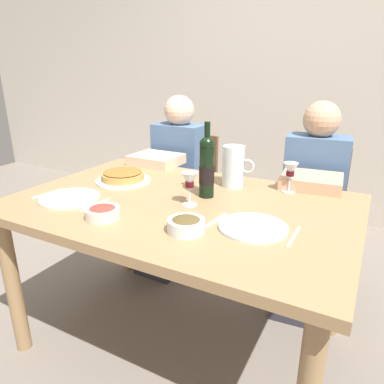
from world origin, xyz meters
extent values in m
plane|color=slate|center=(0.00, 0.00, 0.00)|extent=(8.00, 8.00, 0.00)
cube|color=beige|center=(0.00, 2.04, 1.40)|extent=(8.00, 0.10, 2.80)
cube|color=#9E7A51|center=(0.00, 0.00, 0.74)|extent=(1.50, 1.00, 0.04)
cylinder|color=#9E7A51|center=(-0.67, -0.42, 0.36)|extent=(0.07, 0.07, 0.72)
cylinder|color=#9E7A51|center=(-0.67, 0.42, 0.36)|extent=(0.07, 0.07, 0.72)
cylinder|color=#9E7A51|center=(0.67, 0.42, 0.36)|extent=(0.07, 0.07, 0.72)
cylinder|color=black|center=(0.07, 0.12, 0.88)|extent=(0.07, 0.07, 0.23)
sphere|color=black|center=(0.07, 0.12, 1.00)|extent=(0.07, 0.07, 0.07)
cylinder|color=black|center=(0.07, 0.12, 1.06)|extent=(0.03, 0.03, 0.09)
cylinder|color=black|center=(0.07, 0.12, 0.86)|extent=(0.07, 0.07, 0.08)
cylinder|color=silver|center=(0.12, 0.32, 0.86)|extent=(0.11, 0.11, 0.20)
cylinder|color=silver|center=(0.12, 0.32, 0.83)|extent=(0.10, 0.10, 0.12)
torus|color=silver|center=(0.20, 0.32, 0.87)|extent=(0.07, 0.01, 0.07)
cylinder|color=silver|center=(-0.41, 0.12, 0.77)|extent=(0.29, 0.29, 0.01)
cylinder|color=#C18E47|center=(-0.41, 0.12, 0.79)|extent=(0.22, 0.22, 0.03)
ellipsoid|color=#9E6028|center=(-0.41, 0.12, 0.81)|extent=(0.20, 0.20, 0.02)
cylinder|color=silver|center=(-0.18, -0.30, 0.78)|extent=(0.14, 0.14, 0.04)
ellipsoid|color=#B2382D|center=(-0.18, -0.30, 0.80)|extent=(0.11, 0.11, 0.03)
cylinder|color=silver|center=(0.17, -0.26, 0.78)|extent=(0.14, 0.14, 0.05)
ellipsoid|color=brown|center=(0.17, -0.26, 0.80)|extent=(0.11, 0.11, 0.03)
cylinder|color=silver|center=(0.06, -0.02, 0.76)|extent=(0.06, 0.06, 0.00)
cylinder|color=silver|center=(0.06, -0.02, 0.80)|extent=(0.01, 0.01, 0.08)
cone|color=silver|center=(0.06, -0.02, 0.87)|extent=(0.07, 0.07, 0.07)
cylinder|color=#470A14|center=(0.06, -0.02, 0.86)|extent=(0.04, 0.04, 0.02)
cylinder|color=silver|center=(0.39, 0.36, 0.76)|extent=(0.06, 0.06, 0.00)
cylinder|color=silver|center=(0.39, 0.36, 0.80)|extent=(0.01, 0.01, 0.07)
cone|color=silver|center=(0.39, 0.36, 0.87)|extent=(0.07, 0.07, 0.07)
cylinder|color=#470A14|center=(0.39, 0.36, 0.85)|extent=(0.04, 0.04, 0.02)
cylinder|color=silver|center=(0.38, -0.12, 0.77)|extent=(0.26, 0.26, 0.01)
cylinder|color=silver|center=(-0.46, -0.21, 0.77)|extent=(0.27, 0.27, 0.01)
cube|color=silver|center=(0.23, -0.12, 0.76)|extent=(0.03, 0.16, 0.00)
cube|color=silver|center=(0.53, -0.12, 0.76)|extent=(0.01, 0.18, 0.00)
cube|color=silver|center=(-0.31, -0.21, 0.76)|extent=(0.02, 0.18, 0.00)
cube|color=silver|center=(-0.61, -0.21, 0.76)|extent=(0.03, 0.16, 0.00)
cube|color=brown|center=(-0.45, 0.81, 0.46)|extent=(0.41, 0.41, 0.02)
cube|color=brown|center=(-0.45, 1.00, 0.67)|extent=(0.36, 0.04, 0.40)
cylinder|color=brown|center=(-0.62, 0.65, 0.23)|extent=(0.04, 0.04, 0.45)
cylinder|color=brown|center=(-0.28, 0.64, 0.23)|extent=(0.04, 0.04, 0.45)
cylinder|color=brown|center=(-0.62, 0.99, 0.23)|extent=(0.04, 0.04, 0.45)
cylinder|color=brown|center=(-0.28, 0.98, 0.23)|extent=(0.04, 0.04, 0.45)
cube|color=#4C6B93|center=(-0.45, 0.77, 0.72)|extent=(0.34, 0.21, 0.50)
sphere|color=beige|center=(-0.45, 0.77, 1.06)|extent=(0.20, 0.20, 0.20)
cube|color=#33333D|center=(-0.45, 0.58, 0.47)|extent=(0.31, 0.39, 0.14)
cube|color=#33333D|center=(-0.46, 0.43, 0.20)|extent=(0.27, 0.13, 0.40)
cube|color=beige|center=(-0.46, 0.49, 0.79)|extent=(0.29, 0.25, 0.06)
cube|color=brown|center=(0.45, 0.81, 0.46)|extent=(0.43, 0.43, 0.02)
cube|color=brown|center=(0.43, 0.99, 0.67)|extent=(0.36, 0.06, 0.40)
cylinder|color=brown|center=(0.30, 0.62, 0.23)|extent=(0.04, 0.04, 0.45)
cylinder|color=brown|center=(0.63, 0.65, 0.23)|extent=(0.04, 0.04, 0.45)
cylinder|color=brown|center=(0.27, 0.96, 0.23)|extent=(0.04, 0.04, 0.45)
cylinder|color=brown|center=(0.60, 0.99, 0.23)|extent=(0.04, 0.04, 0.45)
cube|color=#4C6B93|center=(0.45, 0.77, 0.72)|extent=(0.36, 0.23, 0.50)
sphere|color=tan|center=(0.45, 0.77, 1.06)|extent=(0.20, 0.20, 0.20)
cube|color=#33333D|center=(0.47, 0.58, 0.47)|extent=(0.34, 0.41, 0.14)
cube|color=#33333D|center=(0.48, 0.43, 0.20)|extent=(0.28, 0.14, 0.40)
cube|color=tan|center=(0.47, 0.49, 0.79)|extent=(0.31, 0.26, 0.06)
camera|label=1|loc=(0.74, -1.27, 1.32)|focal=32.90mm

